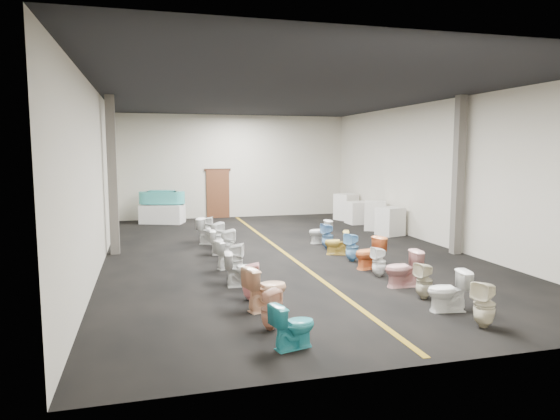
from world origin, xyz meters
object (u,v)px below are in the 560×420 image
Objects in this scene: toilet_left_0 at (293,325)px; toilet_right_7 at (337,243)px; toilet_right_9 at (320,232)px; toilet_left_11 at (207,228)px; bathtub at (162,197)px; appliance_crate_a at (390,221)px; toilet_right_5 at (370,253)px; toilet_left_7 at (227,245)px; appliance_crate_b at (375,216)px; toilet_left_2 at (266,288)px; toilet_right_2 at (424,281)px; appliance_crate_d at (346,207)px; toilet_right_3 at (403,269)px; toilet_right_8 at (328,236)px; toilet_left_4 at (242,269)px; toilet_right_1 at (448,291)px; appliance_crate_c at (357,213)px; toilet_left_5 at (235,261)px; toilet_right_4 at (379,262)px; toilet_left_10 at (210,231)px; toilet_right_6 at (352,247)px; display_table at (162,214)px; toilet_left_1 at (270,310)px; toilet_left_9 at (217,236)px; toilet_left_3 at (250,281)px; toilet_right_0 at (484,304)px; toilet_left_6 at (229,254)px; toilet_left_8 at (222,242)px.

toilet_left_0 is 1.01× the size of toilet_right_7.
toilet_left_11 is at bearing -119.68° from toilet_right_9.
bathtub is 7.56m from toilet_right_9.
appliance_crate_a is 5.25m from toilet_right_5.
toilet_left_7 is 1.08× the size of toilet_right_5.
toilet_left_2 is (-6.13, -8.13, -0.11)m from appliance_crate_b.
toilet_left_11 is at bearing -166.38° from toilet_right_2.
toilet_right_9 is (-0.04, 3.59, -0.03)m from toilet_right_5.
toilet_left_2 is at bearing 176.60° from toilet_left_7.
appliance_crate_d is 1.60× the size of toilet_right_7.
toilet_right_8 is at bearing -175.09° from toilet_right_3.
toilet_right_1 reaches higher than toilet_left_4.
toilet_left_5 is at bearing -130.84° from appliance_crate_c.
toilet_right_8 reaches higher than toilet_right_4.
toilet_right_4 reaches higher than toilet_right_7.
appliance_crate_d is 7.49m from toilet_left_10.
toilet_right_6 is 1.77m from toilet_right_8.
toilet_right_1 is (3.37, -2.68, 0.01)m from toilet_left_4.
display_table is 2.30× the size of toilet_right_9.
toilet_left_1 is 0.84× the size of toilet_left_9.
bathtub is 10.33m from toilet_left_4.
toilet_right_1 is at bearing -107.68° from appliance_crate_b.
appliance_crate_b is 9.72m from toilet_left_3.
appliance_crate_a is at bearing -58.66° from toilet_left_1.
toilet_right_0 is at bearing -135.47° from toilet_left_2.
display_table is at bearing 163.90° from appliance_crate_c.
toilet_right_1 reaches higher than toilet_right_4.
toilet_right_2 is 6.23m from toilet_right_9.
toilet_right_3 is at bearing -99.60° from toilet_left_4.
toilet_left_3 is 0.96× the size of toilet_right_1.
appliance_crate_a is at bearing 103.26° from toilet_right_9.
appliance_crate_c is 1.23× the size of toilet_left_6.
toilet_right_1 is at bearing 21.28° from toilet_right_7.
appliance_crate_a is at bearing -58.07° from toilet_left_2.
toilet_left_0 is 9.70m from toilet_left_11.
appliance_crate_b is at bearing 151.26° from toilet_right_2.
toilet_right_6 is (-2.95, -3.52, -0.11)m from appliance_crate_a.
toilet_right_5 is (3.37, -3.50, -0.01)m from toilet_left_9.
appliance_crate_a is 3.98m from toilet_right_7.
toilet_right_0 reaches higher than toilet_left_4.
toilet_left_8 is at bearing -175.84° from toilet_right_0.
toilet_right_1 is (-2.89, -10.70, -0.06)m from appliance_crate_c.
toilet_left_8 is (-6.19, -4.61, -0.09)m from appliance_crate_c.
toilet_right_4 is (3.25, -4.28, -0.06)m from toilet_left_9.
toilet_left_9 is at bearing 7.71° from toilet_left_8.
toilet_right_7 reaches higher than toilet_left_1.
toilet_right_9 is (-2.90, -3.65, -0.08)m from appliance_crate_c.
toilet_right_8 is at bearing -170.19° from toilet_right_1.
toilet_left_7 is at bearing -153.18° from toilet_right_2.
toilet_left_3 is 1.02m from toilet_left_4.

